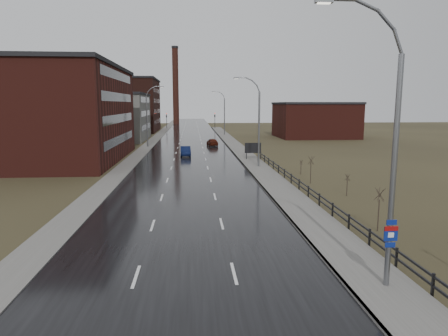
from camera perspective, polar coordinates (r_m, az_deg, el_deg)
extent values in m
plane|color=#2D2819|center=(16.00, -5.76, -20.98)|extent=(320.00, 320.00, 0.00)
cube|color=black|center=(74.28, -4.85, 2.89)|extent=(14.00, 300.00, 0.06)
cube|color=#595651|center=(50.16, 4.91, -0.02)|extent=(3.20, 180.00, 0.18)
cube|color=slate|center=(49.93, 3.19, -0.05)|extent=(0.16, 180.00, 0.18)
cube|color=#595651|center=(74.77, -11.15, 2.82)|extent=(2.40, 260.00, 0.12)
cube|color=#471914|center=(62.64, -24.73, 6.89)|extent=(22.00, 28.00, 13.00)
cube|color=black|center=(62.84, -25.14, 13.04)|extent=(22.44, 28.56, 0.50)
cube|color=black|center=(59.97, -14.59, 4.01)|extent=(0.06, 22.40, 1.20)
cube|color=black|center=(59.80, -14.70, 6.87)|extent=(0.06, 22.40, 1.20)
cube|color=black|center=(59.77, -14.82, 9.75)|extent=(0.06, 22.40, 1.20)
cube|color=black|center=(59.90, -14.94, 12.61)|extent=(0.06, 22.40, 1.20)
cube|color=slate|center=(93.72, -16.00, 6.90)|extent=(16.00, 20.00, 10.00)
cube|color=black|center=(93.70, -16.14, 10.11)|extent=(16.32, 20.40, 0.50)
cube|color=black|center=(92.57, -11.07, 5.82)|extent=(0.06, 16.00, 1.20)
cube|color=black|center=(92.46, -11.13, 7.68)|extent=(0.06, 16.00, 1.20)
cube|color=black|center=(92.44, -11.19, 9.54)|extent=(0.06, 16.00, 1.20)
cube|color=#331611|center=(124.08, -15.61, 8.53)|extent=(26.00, 24.00, 15.00)
cube|color=black|center=(124.29, -15.76, 12.10)|extent=(26.52, 24.48, 0.50)
cube|color=black|center=(122.40, -9.50, 6.62)|extent=(0.06, 19.20, 1.20)
cube|color=black|center=(122.31, -9.54, 8.03)|extent=(0.06, 19.20, 1.20)
cube|color=black|center=(122.30, -9.58, 9.43)|extent=(0.06, 19.20, 1.20)
cube|color=black|center=(122.36, -9.62, 10.84)|extent=(0.06, 19.20, 1.20)
cube|color=#471914|center=(100.48, 12.84, 6.58)|extent=(18.00, 16.00, 8.00)
cube|color=black|center=(100.40, 12.93, 9.00)|extent=(18.36, 16.32, 0.50)
cylinder|color=#331611|center=(164.12, -6.93, 11.47)|extent=(2.40, 2.40, 30.00)
cylinder|color=black|center=(165.48, -7.03, 16.77)|extent=(2.70, 2.70, 0.80)
cylinder|color=slate|center=(18.19, 23.03, -1.15)|extent=(0.24, 0.24, 10.00)
cylinder|color=slate|center=(18.02, 23.59, 16.20)|extent=(0.57, 0.14, 1.12)
cylinder|color=slate|center=(17.91, 22.13, 18.98)|extent=(0.91, 0.14, 0.91)
cylinder|color=slate|center=(17.68, 19.72, 21.05)|extent=(1.12, 0.14, 0.57)
cylinder|color=slate|center=(17.37, 16.63, 22.07)|extent=(1.15, 0.14, 0.14)
cube|color=slate|center=(17.12, 14.09, 22.20)|extent=(0.70, 0.28, 0.18)
cube|color=silver|center=(17.10, 14.08, 21.87)|extent=(0.50, 0.20, 0.04)
cube|color=navy|center=(18.51, 22.83, -7.17)|extent=(0.45, 0.04, 0.22)
cube|color=navy|center=(18.65, 22.73, -8.65)|extent=(0.60, 0.04, 0.65)
cube|color=maroon|center=(18.57, 22.79, -7.98)|extent=(0.60, 0.04, 0.20)
cube|color=navy|center=(18.80, 22.64, -10.10)|extent=(0.45, 0.04, 0.22)
cube|color=silver|center=(18.64, 22.75, -8.81)|extent=(0.26, 0.02, 0.22)
cylinder|color=slate|center=(50.66, 5.02, 5.37)|extent=(0.24, 0.24, 9.50)
cylinder|color=slate|center=(50.56, 4.91, 11.21)|extent=(0.51, 0.14, 0.98)
cylinder|color=slate|center=(50.52, 4.37, 12.03)|extent=(0.81, 0.14, 0.81)
cylinder|color=slate|center=(50.44, 3.56, 12.58)|extent=(0.98, 0.14, 0.51)
cylinder|color=slate|center=(50.34, 2.59, 12.79)|extent=(1.01, 0.14, 0.14)
cube|color=slate|center=(50.25, 1.79, 12.74)|extent=(0.70, 0.28, 0.18)
cube|color=silver|center=(50.25, 1.79, 12.63)|extent=(0.50, 0.20, 0.04)
cylinder|color=slate|center=(76.38, -10.94, 6.48)|extent=(0.24, 0.24, 9.50)
cylinder|color=slate|center=(76.32, -10.93, 10.35)|extent=(0.51, 0.14, 0.98)
cylinder|color=slate|center=(76.29, -10.59, 10.90)|extent=(0.81, 0.14, 0.81)
cylinder|color=slate|center=(76.24, -10.05, 11.28)|extent=(0.98, 0.14, 0.51)
cylinder|color=slate|center=(76.17, -9.41, 11.42)|extent=(1.01, 0.14, 0.14)
cube|color=slate|center=(76.12, -8.89, 11.40)|extent=(0.70, 0.28, 0.18)
cube|color=silver|center=(76.11, -8.88, 11.32)|extent=(0.50, 0.20, 0.04)
cylinder|color=slate|center=(104.24, 0.07, 7.30)|extent=(0.24, 0.24, 9.50)
cylinder|color=slate|center=(104.19, -0.03, 10.13)|extent=(0.51, 0.14, 0.98)
cylinder|color=slate|center=(104.17, -0.29, 10.53)|extent=(0.81, 0.14, 0.81)
cylinder|color=slate|center=(104.13, -0.69, 10.79)|extent=(0.98, 0.14, 0.51)
cylinder|color=slate|center=(104.08, -1.16, 10.88)|extent=(1.01, 0.14, 0.14)
cube|color=slate|center=(104.04, -1.55, 10.85)|extent=(0.70, 0.28, 0.18)
cube|color=silver|center=(104.04, -1.55, 10.80)|extent=(0.50, 0.20, 0.04)
cube|color=black|center=(19.34, 27.67, -14.67)|extent=(0.10, 0.10, 1.10)
cube|color=black|center=(21.73, 23.40, -11.75)|extent=(0.10, 0.10, 1.10)
cube|color=black|center=(24.25, 20.07, -9.38)|extent=(0.10, 0.10, 1.10)
cube|color=black|center=(26.88, 17.41, -7.44)|extent=(0.10, 0.10, 1.10)
cube|color=black|center=(29.57, 15.24, -5.84)|extent=(0.10, 0.10, 1.10)
cube|color=black|center=(32.32, 13.45, -4.50)|extent=(0.10, 0.10, 1.10)
cube|color=black|center=(35.11, 11.95, -3.37)|extent=(0.10, 0.10, 1.10)
cube|color=black|center=(37.93, 10.67, -2.41)|extent=(0.10, 0.10, 1.10)
cube|color=black|center=(40.78, 9.57, -1.57)|extent=(0.10, 0.10, 1.10)
cube|color=black|center=(43.64, 8.62, -0.85)|extent=(0.10, 0.10, 1.10)
cube|color=black|center=(46.53, 7.79, -0.21)|extent=(0.10, 0.10, 1.10)
cube|color=black|center=(49.43, 7.05, 0.35)|extent=(0.10, 0.10, 1.10)
cube|color=black|center=(52.34, 6.39, 0.84)|extent=(0.10, 0.10, 1.10)
cube|color=black|center=(55.26, 5.81, 1.29)|extent=(0.10, 0.10, 1.10)
cube|color=black|center=(58.18, 5.28, 1.69)|extent=(0.10, 0.10, 1.10)
cube|color=black|center=(34.56, 12.21, -2.90)|extent=(0.08, 53.00, 0.10)
cube|color=black|center=(34.64, 12.18, -3.55)|extent=(0.08, 53.00, 0.10)
cylinder|color=#382D23|center=(27.29, 21.19, -6.33)|extent=(0.08, 0.08, 2.08)
cylinder|color=#382D23|center=(27.00, 21.45, -3.56)|extent=(0.04, 0.70, 0.82)
cylinder|color=#382D23|center=(27.03, 21.34, -3.54)|extent=(0.66, 0.26, 0.83)
cylinder|color=#382D23|center=(26.99, 21.25, -3.55)|extent=(0.39, 0.59, 0.84)
cylinder|color=#382D23|center=(26.94, 21.30, -3.58)|extent=(0.39, 0.59, 0.84)
cylinder|color=#382D23|center=(26.94, 21.43, -3.58)|extent=(0.66, 0.26, 0.83)
cylinder|color=#382D23|center=(36.80, 17.16, -2.73)|extent=(0.08, 0.08, 1.45)
cylinder|color=#382D23|center=(36.64, 17.30, -1.29)|extent=(0.04, 0.49, 0.58)
cylinder|color=#382D23|center=(36.67, 17.22, -1.27)|extent=(0.47, 0.19, 0.59)
cylinder|color=#382D23|center=(36.64, 17.15, -1.28)|extent=(0.29, 0.42, 0.59)
cylinder|color=#382D23|center=(36.58, 17.18, -1.30)|extent=(0.29, 0.42, 0.59)
cylinder|color=#382D23|center=(36.59, 17.28, -1.30)|extent=(0.47, 0.19, 0.59)
cylinder|color=#382D23|center=(41.57, 12.27, -0.78)|extent=(0.08, 0.08, 2.06)
cylinder|color=#382D23|center=(41.38, 12.40, 1.05)|extent=(0.04, 0.69, 0.81)
cylinder|color=#382D23|center=(41.42, 12.33, 1.06)|extent=(0.65, 0.26, 0.82)
cylinder|color=#382D23|center=(41.38, 12.27, 1.05)|extent=(0.39, 0.58, 0.83)
cylinder|color=#382D23|center=(41.33, 12.29, 1.04)|extent=(0.39, 0.58, 0.83)
cylinder|color=#382D23|center=(41.33, 12.37, 1.04)|extent=(0.65, 0.26, 0.82)
cylinder|color=#382D23|center=(46.67, 10.93, -0.17)|extent=(0.08, 0.08, 1.25)
cylinder|color=#382D23|center=(46.57, 11.02, 0.81)|extent=(0.04, 0.43, 0.50)
cylinder|color=#382D23|center=(46.60, 10.96, 0.82)|extent=(0.41, 0.17, 0.51)
cylinder|color=#382D23|center=(46.57, 10.90, 0.82)|extent=(0.25, 0.37, 0.52)
cylinder|color=#382D23|center=(46.51, 10.92, 0.81)|extent=(0.25, 0.37, 0.52)
cylinder|color=#382D23|center=(46.51, 10.99, 0.81)|extent=(0.41, 0.17, 0.51)
cube|color=black|center=(57.71, 3.24, 2.00)|extent=(0.10, 0.10, 1.80)
cube|color=black|center=(57.99, 5.02, 2.02)|extent=(0.10, 0.10, 1.80)
cube|color=silver|center=(57.69, 4.15, 2.88)|extent=(2.27, 0.08, 1.38)
cube|color=black|center=(57.64, 4.15, 2.88)|extent=(2.37, 0.04, 1.48)
cylinder|color=black|center=(134.22, -8.20, 6.69)|extent=(0.16, 0.16, 5.20)
imported|color=black|center=(134.15, -8.22, 7.61)|extent=(0.58, 2.73, 1.10)
sphere|color=#FF190C|center=(133.99, -8.23, 7.73)|extent=(0.18, 0.18, 0.18)
cylinder|color=black|center=(134.17, -1.32, 6.78)|extent=(0.16, 0.16, 5.20)
imported|color=black|center=(134.10, -1.32, 7.70)|extent=(0.58, 2.73, 1.10)
sphere|color=#FF190C|center=(133.95, -1.32, 7.82)|extent=(0.18, 0.18, 0.18)
imported|color=#0B153A|center=(62.60, -5.52, 2.37)|extent=(1.76, 4.50, 1.46)
imported|color=#46160B|center=(77.33, -1.68, 3.69)|extent=(2.29, 4.50, 1.47)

